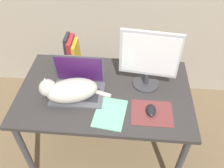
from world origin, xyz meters
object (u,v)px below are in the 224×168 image
cat (69,90)px  book_row (72,52)px  computer_mouse (151,110)px  notepad (110,113)px  external_monitor (149,59)px  laptop (78,86)px

cat → book_row: 0.36m
computer_mouse → notepad: computer_mouse is taller
book_row → external_monitor: bearing=-17.7°
laptop → cat: (-0.05, -0.07, 0.03)m
cat → notepad: 0.31m
laptop → cat: size_ratio=0.76×
cat → computer_mouse: bearing=-8.3°
computer_mouse → notepad: bearing=-172.7°
book_row → notepad: book_row is taller
computer_mouse → external_monitor: bearing=96.3°
laptop → computer_mouse: laptop is taller
external_monitor → notepad: size_ratio=1.57×
computer_mouse → book_row: 0.73m
laptop → book_row: (-0.10, 0.29, 0.06)m
book_row → cat: bearing=-82.0°
book_row → notepad: 0.58m
cat → book_row: size_ratio=1.82×
laptop → book_row: size_ratio=1.38×
external_monitor → book_row: bearing=162.3°
book_row → notepad: (0.33, -0.47, -0.11)m
book_row → notepad: bearing=-54.9°
computer_mouse → book_row: bearing=143.3°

